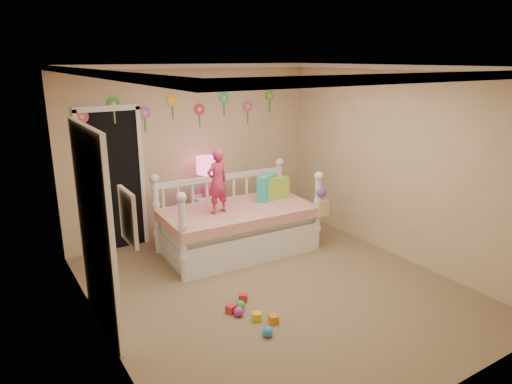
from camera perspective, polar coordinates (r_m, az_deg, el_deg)
floor at (r=5.73m, az=2.40°, el=-11.73°), size 4.00×4.50×0.01m
ceiling at (r=5.06m, az=2.76°, el=15.24°), size 4.00×4.50×0.01m
back_wall at (r=7.16m, az=-7.76°, el=4.94°), size 4.00×0.01×2.60m
left_wall at (r=4.47m, az=-19.06°, el=-2.78°), size 0.01×4.50×2.60m
right_wall at (r=6.57m, az=17.10°, el=3.33°), size 0.01×4.50×2.60m
crown_molding at (r=5.06m, az=2.75°, el=14.90°), size 4.00×4.50×0.06m
daybed at (r=6.54m, az=-2.28°, el=-2.49°), size 2.21×1.25×1.17m
pillow_turquoise at (r=6.82m, az=1.35°, el=0.53°), size 0.39×0.29×0.37m
pillow_lime at (r=6.88m, az=2.62°, el=0.46°), size 0.36×0.17×0.33m
child at (r=6.20m, az=-4.79°, el=1.30°), size 0.35×0.26×0.88m
nightstand at (r=7.17m, az=-6.06°, el=-3.02°), size 0.40×0.31×0.66m
table_lamp at (r=6.96m, az=-6.24°, el=2.71°), size 0.28×0.28×0.61m
closet_doorway at (r=6.80m, az=-17.23°, el=1.45°), size 0.90×0.04×2.07m
flower_decals at (r=7.02m, az=-8.60°, el=9.97°), size 3.40×0.02×0.50m
mirror_closet at (r=4.84m, az=-19.18°, el=-4.50°), size 0.07×1.30×2.10m
wall_picture at (r=3.57m, az=-15.51°, el=-2.98°), size 0.05×0.34×0.42m
hanging_bag at (r=6.61m, az=8.06°, el=-1.29°), size 0.20×0.16×0.36m
toy_scatter at (r=5.33m, az=0.79°, el=-13.37°), size 1.18×1.49×0.11m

